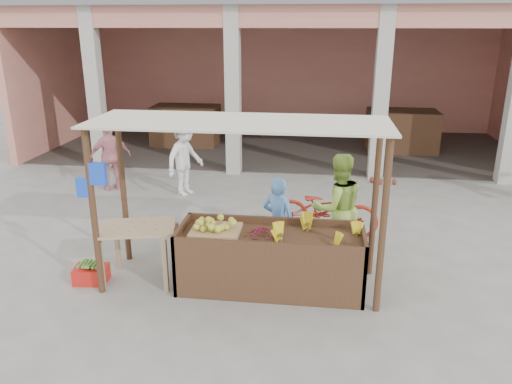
# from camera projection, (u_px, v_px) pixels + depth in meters

# --- Properties ---
(ground) EXTENTS (60.00, 60.00, 0.00)m
(ground) POSITION_uv_depth(u_px,v_px,m) (236.00, 284.00, 7.26)
(ground) COLOR slate
(ground) RESTS_ON ground
(market_building) EXTENTS (14.40, 6.40, 4.20)m
(market_building) POSITION_uv_depth(u_px,v_px,m) (287.00, 55.00, 14.77)
(market_building) COLOR tan
(market_building) RESTS_ON ground
(fruit_stall) EXTENTS (2.60, 0.95, 0.80)m
(fruit_stall) POSITION_uv_depth(u_px,v_px,m) (271.00, 261.00, 7.07)
(fruit_stall) COLOR #4B2F1E
(fruit_stall) RESTS_ON ground
(stall_awning) EXTENTS (4.09, 1.35, 2.39)m
(stall_awning) POSITION_uv_depth(u_px,v_px,m) (234.00, 151.00, 6.68)
(stall_awning) COLOR #4B2F1E
(stall_awning) RESTS_ON ground
(banana_heap) EXTENTS (1.19, 0.65, 0.22)m
(banana_heap) POSITION_uv_depth(u_px,v_px,m) (317.00, 231.00, 6.84)
(banana_heap) COLOR yellow
(banana_heap) RESTS_ON fruit_stall
(melon_tray) EXTENTS (0.69, 0.60, 0.19)m
(melon_tray) POSITION_uv_depth(u_px,v_px,m) (216.00, 227.00, 7.01)
(melon_tray) COLOR #A98457
(melon_tray) RESTS_ON fruit_stall
(berry_heap) EXTENTS (0.47, 0.38, 0.15)m
(berry_heap) POSITION_uv_depth(u_px,v_px,m) (262.00, 231.00, 6.91)
(berry_heap) COLOR maroon
(berry_heap) RESTS_ON fruit_stall
(side_table) EXTENTS (1.18, 0.93, 0.85)m
(side_table) POSITION_uv_depth(u_px,v_px,m) (139.00, 235.00, 7.19)
(side_table) COLOR tan
(side_table) RESTS_ON ground
(papaya_pile) EXTENTS (0.70, 0.40, 0.20)m
(papaya_pile) POSITION_uv_depth(u_px,v_px,m) (137.00, 220.00, 7.11)
(papaya_pile) COLOR #53902F
(papaya_pile) RESTS_ON side_table
(red_crate) EXTENTS (0.50, 0.39, 0.24)m
(red_crate) POSITION_uv_depth(u_px,v_px,m) (91.00, 274.00, 7.29)
(red_crate) COLOR red
(red_crate) RESTS_ON ground
(plantain_bundle) EXTENTS (0.35, 0.24, 0.07)m
(plantain_bundle) POSITION_uv_depth(u_px,v_px,m) (90.00, 265.00, 7.24)
(plantain_bundle) COLOR #528831
(plantain_bundle) RESTS_ON red_crate
(produce_sacks) EXTENTS (0.92, 0.69, 0.56)m
(produce_sacks) POSITION_uv_depth(u_px,v_px,m) (384.00, 172.00, 11.73)
(produce_sacks) COLOR maroon
(produce_sacks) RESTS_ON ground
(vendor_blue) EXTENTS (0.68, 0.59, 1.53)m
(vendor_blue) POSITION_uv_depth(u_px,v_px,m) (278.00, 219.00, 7.64)
(vendor_blue) COLOR #5A96E1
(vendor_blue) RESTS_ON ground
(vendor_green) EXTENTS (1.01, 0.80, 1.84)m
(vendor_green) POSITION_uv_depth(u_px,v_px,m) (338.00, 205.00, 7.76)
(vendor_green) COLOR #9EC649
(vendor_green) RESTS_ON ground
(motorcycle) EXTENTS (0.86, 1.99, 1.01)m
(motorcycle) POSITION_uv_depth(u_px,v_px,m) (326.00, 208.00, 8.80)
(motorcycle) COLOR #A12616
(motorcycle) RESTS_ON ground
(shopper_a) EXTENTS (1.02, 1.29, 1.80)m
(shopper_a) POSITION_uv_depth(u_px,v_px,m) (185.00, 155.00, 10.80)
(shopper_a) COLOR white
(shopper_a) RESTS_ON ground
(shopper_b) EXTENTS (1.09, 0.99, 1.65)m
(shopper_b) POSITION_uv_depth(u_px,v_px,m) (110.00, 154.00, 11.14)
(shopper_b) COLOR #D3828A
(shopper_b) RESTS_ON ground
(shopper_e) EXTENTS (0.64, 0.54, 1.49)m
(shopper_e) POSITION_uv_depth(u_px,v_px,m) (105.00, 139.00, 13.01)
(shopper_e) COLOR tan
(shopper_e) RESTS_ON ground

